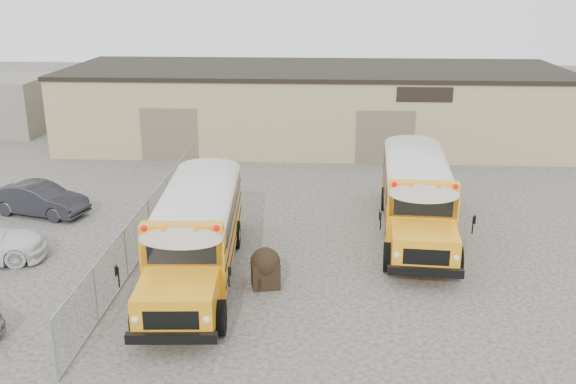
# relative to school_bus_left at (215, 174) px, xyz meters

# --- Properties ---
(ground) EXTENTS (120.00, 120.00, 0.00)m
(ground) POSITION_rel_school_bus_left_xyz_m (4.08, -6.86, -1.72)
(ground) COLOR #33302E
(ground) RESTS_ON ground
(warehouse) EXTENTS (30.20, 10.20, 4.67)m
(warehouse) POSITION_rel_school_bus_left_xyz_m (4.08, 13.14, 0.65)
(warehouse) COLOR #96885C
(warehouse) RESTS_ON ground
(chainlink_fence) EXTENTS (0.07, 18.07, 1.81)m
(chainlink_fence) POSITION_rel_school_bus_left_xyz_m (-1.92, -3.86, -0.82)
(chainlink_fence) COLOR #93959B
(chainlink_fence) RESTS_ON ground
(school_bus_left) EXTENTS (3.18, 10.31, 2.98)m
(school_bus_left) POSITION_rel_school_bus_left_xyz_m (0.00, 0.00, 0.00)
(school_bus_left) COLOR orange
(school_bus_left) RESTS_ON ground
(school_bus_right) EXTENTS (3.24, 10.36, 2.99)m
(school_bus_right) POSITION_rel_school_bus_left_xyz_m (8.94, 4.55, 0.01)
(school_bus_right) COLOR #FEA317
(school_bus_right) RESTS_ON ground
(tarp_bundle) EXTENTS (1.06, 1.00, 1.37)m
(tarp_bundle) POSITION_rel_school_bus_left_xyz_m (2.86, -7.17, -1.02)
(tarp_bundle) COLOR black
(tarp_bundle) RESTS_ON ground
(car_dark) EXTENTS (4.49, 2.53, 1.40)m
(car_dark) POSITION_rel_school_bus_left_xyz_m (-7.55, -0.86, -1.02)
(car_dark) COLOR #222227
(car_dark) RESTS_ON ground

